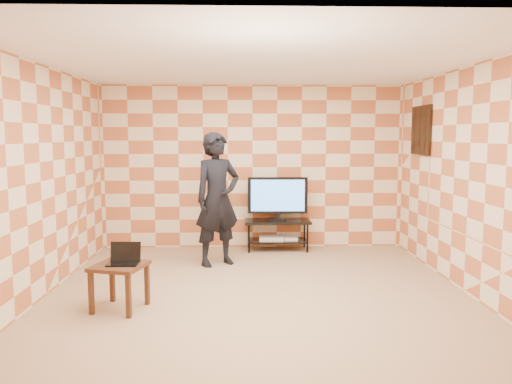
{
  "coord_description": "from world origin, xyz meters",
  "views": [
    {
      "loc": [
        -0.2,
        -5.79,
        1.88
      ],
      "look_at": [
        0.0,
        0.6,
        1.15
      ],
      "focal_mm": 35.0,
      "sensor_mm": 36.0,
      "label": 1
    }
  ],
  "objects_px": {
    "tv_stand": "(277,228)",
    "person": "(217,199)",
    "tv": "(278,196)",
    "side_table": "(119,272)"
  },
  "relations": [
    {
      "from": "tv_stand",
      "to": "person",
      "type": "bearing_deg",
      "value": -136.66
    },
    {
      "from": "tv",
      "to": "person",
      "type": "distance_m",
      "value": 1.29
    },
    {
      "from": "tv",
      "to": "person",
      "type": "height_order",
      "value": "person"
    },
    {
      "from": "tv",
      "to": "side_table",
      "type": "relative_size",
      "value": 1.54
    },
    {
      "from": "tv",
      "to": "person",
      "type": "xyz_separation_m",
      "value": [
        -0.93,
        -0.88,
        0.07
      ]
    },
    {
      "from": "side_table",
      "to": "person",
      "type": "distance_m",
      "value": 2.17
    },
    {
      "from": "side_table",
      "to": "person",
      "type": "height_order",
      "value": "person"
    },
    {
      "from": "person",
      "to": "side_table",
      "type": "bearing_deg",
      "value": -148.63
    },
    {
      "from": "tv",
      "to": "person",
      "type": "bearing_deg",
      "value": -136.76
    },
    {
      "from": "person",
      "to": "tv_stand",
      "type": "bearing_deg",
      "value": 12.34
    }
  ]
}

